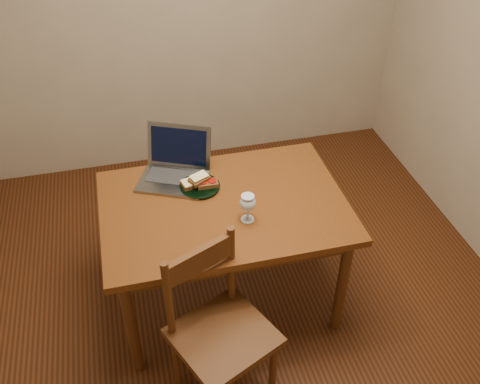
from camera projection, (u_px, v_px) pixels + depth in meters
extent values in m
cube|color=black|center=(245.00, 295.00, 3.32)|extent=(3.20, 3.20, 0.02)
cube|color=#441C0B|center=(224.00, 207.00, 2.85)|extent=(1.30, 0.90, 0.04)
cylinder|color=#44220E|center=(131.00, 326.00, 2.70)|extent=(0.06, 0.06, 0.70)
cylinder|color=#44220E|center=(342.00, 285.00, 2.91)|extent=(0.06, 0.06, 0.70)
cylinder|color=#44220E|center=(121.00, 230.00, 3.26)|extent=(0.06, 0.06, 0.70)
cylinder|color=#44220E|center=(298.00, 201.00, 3.47)|extent=(0.06, 0.06, 0.70)
cube|color=#44220E|center=(223.00, 337.00, 2.53)|extent=(0.57, 0.56, 0.04)
cube|color=#44220E|center=(199.00, 260.00, 2.39)|extent=(0.34, 0.17, 0.13)
cylinder|color=black|center=(200.00, 187.00, 2.94)|extent=(0.22, 0.22, 0.02)
cube|color=slate|center=(173.00, 182.00, 2.98)|extent=(0.44, 0.38, 0.02)
cube|color=slate|center=(179.00, 146.00, 3.03)|extent=(0.37, 0.22, 0.25)
cube|color=black|center=(179.00, 146.00, 3.03)|extent=(0.32, 0.18, 0.20)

